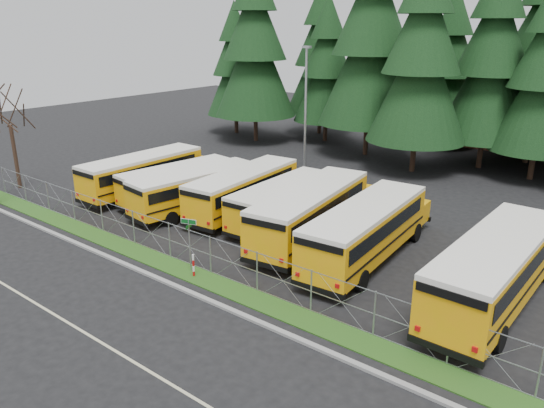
{
  "coord_description": "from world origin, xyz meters",
  "views": [
    {
      "loc": [
        16.19,
        -17.79,
        11.8
      ],
      "look_at": [
        -1.09,
        4.0,
        2.29
      ],
      "focal_mm": 35.0,
      "sensor_mm": 36.0,
      "label": 1
    }
  ],
  "objects_px": {
    "bus_6": "(369,232)",
    "street_sign": "(189,234)",
    "striped_bollard": "(193,266)",
    "bus_1": "(182,184)",
    "bus_2": "(200,190)",
    "bus_5": "(314,214)",
    "bus_4": "(284,202)",
    "light_standard": "(306,106)",
    "bus_east": "(498,271)",
    "bus_0": "(147,174)",
    "bus_3": "(247,191)"
  },
  "relations": [
    {
      "from": "bus_1",
      "to": "bus_4",
      "type": "bearing_deg",
      "value": 15.71
    },
    {
      "from": "bus_1",
      "to": "bus_5",
      "type": "distance_m",
      "value": 11.0
    },
    {
      "from": "bus_5",
      "to": "bus_east",
      "type": "bearing_deg",
      "value": -14.65
    },
    {
      "from": "bus_1",
      "to": "striped_bollard",
      "type": "distance_m",
      "value": 11.93
    },
    {
      "from": "bus_6",
      "to": "street_sign",
      "type": "relative_size",
      "value": 4.18
    },
    {
      "from": "bus_6",
      "to": "bus_4",
      "type": "bearing_deg",
      "value": 161.74
    },
    {
      "from": "bus_6",
      "to": "bus_3",
      "type": "bearing_deg",
      "value": 166.13
    },
    {
      "from": "bus_6",
      "to": "striped_bollard",
      "type": "height_order",
      "value": "bus_6"
    },
    {
      "from": "bus_east",
      "to": "striped_bollard",
      "type": "bearing_deg",
      "value": -152.07
    },
    {
      "from": "bus_4",
      "to": "bus_2",
      "type": "bearing_deg",
      "value": -165.65
    },
    {
      "from": "bus_0",
      "to": "striped_bollard",
      "type": "height_order",
      "value": "bus_0"
    },
    {
      "from": "bus_4",
      "to": "bus_east",
      "type": "relative_size",
      "value": 0.81
    },
    {
      "from": "bus_1",
      "to": "bus_5",
      "type": "xyz_separation_m",
      "value": [
        11.0,
        -0.0,
        0.27
      ]
    },
    {
      "from": "bus_2",
      "to": "bus_east",
      "type": "bearing_deg",
      "value": 5.72
    },
    {
      "from": "bus_6",
      "to": "street_sign",
      "type": "bearing_deg",
      "value": -136.58
    },
    {
      "from": "bus_4",
      "to": "light_standard",
      "type": "distance_m",
      "value": 12.64
    },
    {
      "from": "bus_1",
      "to": "light_standard",
      "type": "relative_size",
      "value": 0.97
    },
    {
      "from": "bus_5",
      "to": "bus_3",
      "type": "bearing_deg",
      "value": 161.62
    },
    {
      "from": "street_sign",
      "to": "striped_bollard",
      "type": "bearing_deg",
      "value": -30.35
    },
    {
      "from": "bus_1",
      "to": "bus_6",
      "type": "relative_size",
      "value": 0.84
    },
    {
      "from": "bus_6",
      "to": "bus_5",
      "type": "bearing_deg",
      "value": 167.89
    },
    {
      "from": "light_standard",
      "to": "bus_4",
      "type": "bearing_deg",
      "value": -60.99
    },
    {
      "from": "striped_bollard",
      "to": "bus_5",
      "type": "bearing_deg",
      "value": 76.28
    },
    {
      "from": "bus_3",
      "to": "bus_east",
      "type": "bearing_deg",
      "value": -13.36
    },
    {
      "from": "bus_0",
      "to": "bus_east",
      "type": "xyz_separation_m",
      "value": [
        24.82,
        -0.96,
        0.17
      ]
    },
    {
      "from": "bus_3",
      "to": "striped_bollard",
      "type": "xyz_separation_m",
      "value": [
        4.16,
        -8.78,
        -0.83
      ]
    },
    {
      "from": "bus_3",
      "to": "bus_east",
      "type": "height_order",
      "value": "bus_east"
    },
    {
      "from": "bus_3",
      "to": "bus_east",
      "type": "xyz_separation_m",
      "value": [
        16.5,
        -2.42,
        0.18
      ]
    },
    {
      "from": "striped_bollard",
      "to": "light_standard",
      "type": "xyz_separation_m",
      "value": [
        -6.91,
        19.23,
        4.9
      ]
    },
    {
      "from": "bus_6",
      "to": "street_sign",
      "type": "height_order",
      "value": "bus_6"
    },
    {
      "from": "bus_4",
      "to": "bus_5",
      "type": "xyz_separation_m",
      "value": [
        3.0,
        -1.17,
        0.26
      ]
    },
    {
      "from": "bus_3",
      "to": "light_standard",
      "type": "height_order",
      "value": "light_standard"
    },
    {
      "from": "bus_1",
      "to": "bus_east",
      "type": "relative_size",
      "value": 0.8
    },
    {
      "from": "bus_0",
      "to": "street_sign",
      "type": "relative_size",
      "value": 3.92
    },
    {
      "from": "bus_4",
      "to": "bus_5",
      "type": "distance_m",
      "value": 3.23
    },
    {
      "from": "bus_0",
      "to": "light_standard",
      "type": "height_order",
      "value": "light_standard"
    },
    {
      "from": "bus_4",
      "to": "bus_east",
      "type": "height_order",
      "value": "bus_east"
    },
    {
      "from": "bus_6",
      "to": "light_standard",
      "type": "distance_m",
      "value": 17.9
    },
    {
      "from": "bus_2",
      "to": "bus_4",
      "type": "height_order",
      "value": "bus_2"
    },
    {
      "from": "bus_4",
      "to": "light_standard",
      "type": "height_order",
      "value": "light_standard"
    },
    {
      "from": "bus_3",
      "to": "light_standard",
      "type": "distance_m",
      "value": 11.55
    },
    {
      "from": "street_sign",
      "to": "bus_5",
      "type": "bearing_deg",
      "value": 71.88
    },
    {
      "from": "bus_4",
      "to": "street_sign",
      "type": "xyz_separation_m",
      "value": [
        0.6,
        -8.5,
        0.73
      ]
    },
    {
      "from": "bus_1",
      "to": "street_sign",
      "type": "distance_m",
      "value": 11.33
    },
    {
      "from": "bus_4",
      "to": "striped_bollard",
      "type": "bearing_deg",
      "value": -85.05
    },
    {
      "from": "bus_east",
      "to": "bus_3",
      "type": "bearing_deg",
      "value": 172.33
    },
    {
      "from": "bus_3",
      "to": "street_sign",
      "type": "relative_size",
      "value": 3.88
    },
    {
      "from": "bus_east",
      "to": "street_sign",
      "type": "height_order",
      "value": "bus_east"
    },
    {
      "from": "bus_2",
      "to": "bus_6",
      "type": "distance_m",
      "value": 12.47
    },
    {
      "from": "bus_2",
      "to": "bus_5",
      "type": "relative_size",
      "value": 0.88
    }
  ]
}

